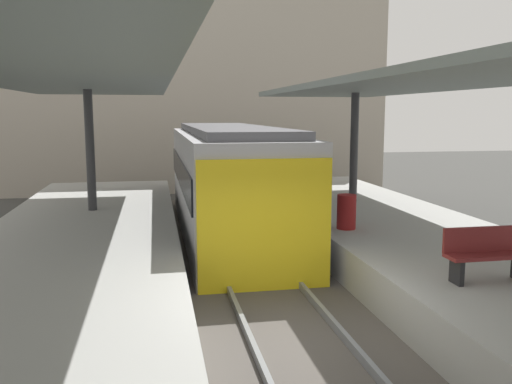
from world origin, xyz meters
name	(u,v)px	position (x,y,z in m)	size (l,w,h in m)	color
ground_plane	(297,353)	(0.00, 0.00, 0.00)	(80.00, 80.00, 0.00)	#383835
platform_left	(34,342)	(-3.80, 0.00, 0.50)	(4.40, 28.00, 1.00)	#9E9E99
track_ballast	(297,347)	(0.00, 0.00, 0.10)	(3.20, 28.00, 0.20)	#4C4742
rail_near_side	(251,340)	(-0.72, 0.00, 0.27)	(0.08, 28.00, 0.14)	slate
rail_far_side	(342,333)	(0.72, 0.00, 0.27)	(0.08, 28.00, 0.14)	slate
commuter_train	(229,181)	(0.00, 7.59, 1.73)	(2.78, 10.40, 3.10)	#ADADB2
canopy_left	(38,70)	(-3.80, 1.40, 4.33)	(4.18, 21.00, 3.45)	#333335
canopy_right	(483,78)	(3.80, 1.40, 4.29)	(4.18, 21.00, 3.42)	#333335
platform_bench	(487,252)	(3.09, -0.07, 1.46)	(1.40, 0.41, 0.86)	black
litter_bin	(346,212)	(2.26, 4.08, 1.40)	(0.44, 0.44, 0.80)	maroon
station_building_backdrop	(192,76)	(-0.10, 20.00, 5.50)	(18.00, 6.00, 11.00)	#A89E8E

